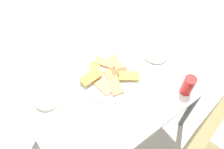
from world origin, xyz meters
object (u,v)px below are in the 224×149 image
soda_can (188,85)px  fork (84,46)px  dining_table (114,85)px  paper_napkin (86,48)px  spoon (87,50)px  salad_plate_rice (47,101)px  salad_plate_greens (156,54)px  pide_platter (109,77)px

soda_can → fork: size_ratio=0.63×
dining_table → paper_napkin: paper_napkin is taller
paper_napkin → fork: bearing=-90.0°
fork → spoon: same height
soda_can → spoon: (0.28, -0.59, -0.06)m
paper_napkin → fork: fork is taller
salad_plate_rice → paper_napkin: salad_plate_rice is taller
fork → spoon: (0.00, 0.04, 0.00)m
salad_plate_rice → spoon: (-0.38, -0.20, -0.02)m
salad_plate_greens → dining_table: bearing=-4.3°
soda_can → fork: soda_can is taller
paper_napkin → fork: size_ratio=0.63×
pide_platter → dining_table: bearing=155.1°
dining_table → pide_platter: size_ratio=3.11×
fork → spoon: 0.04m
pide_platter → paper_napkin: pide_platter is taller
soda_can → paper_napkin: bearing=-65.7°
soda_can → spoon: size_ratio=0.75×
spoon → salad_plate_greens: bearing=140.2°
dining_table → salad_plate_rice: size_ratio=5.63×
pide_platter → paper_napkin: bearing=-93.4°
pide_platter → salad_plate_greens: (-0.34, 0.04, 0.01)m
salad_plate_rice → soda_can: soda_can is taller
salad_plate_greens → fork: size_ratio=1.21×
salad_plate_greens → spoon: size_ratio=1.45×
salad_plate_greens → soda_can: size_ratio=1.93×
dining_table → soda_can: soda_can is taller
dining_table → spoon: bearing=-87.4°
dining_table → soda_can: (-0.26, 0.32, 0.15)m
dining_table → salad_plate_rice: bearing=-10.7°
paper_napkin → salad_plate_greens: bearing=135.8°
salad_plate_greens → soda_can: (0.05, 0.30, 0.04)m
dining_table → salad_plate_greens: 0.33m
fork → spoon: size_ratio=1.20×
salad_plate_rice → fork: 0.45m
dining_table → spoon: (0.01, -0.27, 0.09)m
pide_platter → soda_can: bearing=131.3°
salad_plate_greens → paper_napkin: 0.45m
pide_platter → salad_plate_greens: bearing=173.9°
salad_plate_rice → spoon: 0.43m
salad_plate_greens → pide_platter: bearing=-6.1°
dining_table → spoon: 0.29m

